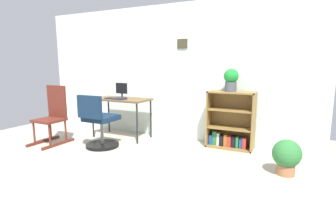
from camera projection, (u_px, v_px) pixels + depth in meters
ground_plane at (82, 179)px, 3.09m from camera, size 6.24×6.24×0.00m
wall_back at (166, 73)px, 4.78m from camera, size 5.20×0.12×2.31m
desk at (121, 102)px, 4.74m from camera, size 1.02×0.53×0.71m
monitor at (122, 90)px, 4.77m from camera, size 0.23×0.15×0.27m
keyboard at (116, 99)px, 4.63m from camera, size 0.39×0.14×0.02m
office_chair at (99, 125)px, 4.17m from camera, size 0.52×0.55×0.85m
rocking_chair at (53, 115)px, 4.43m from camera, size 0.42×0.64×0.95m
bookshelf_low at (231, 123)px, 4.20m from camera, size 0.72×0.30×0.89m
potted_plant_on_shelf at (231, 79)px, 4.04m from camera, size 0.22×0.22×0.34m
potted_plant_floor at (287, 156)px, 3.16m from camera, size 0.33×0.33×0.43m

